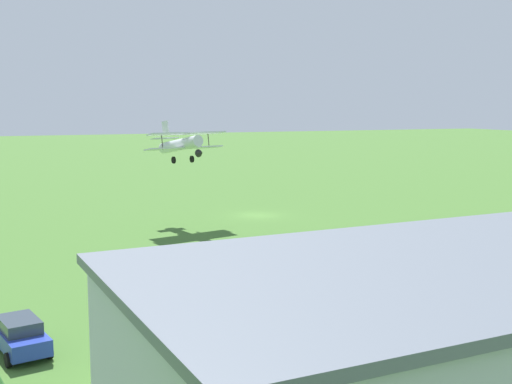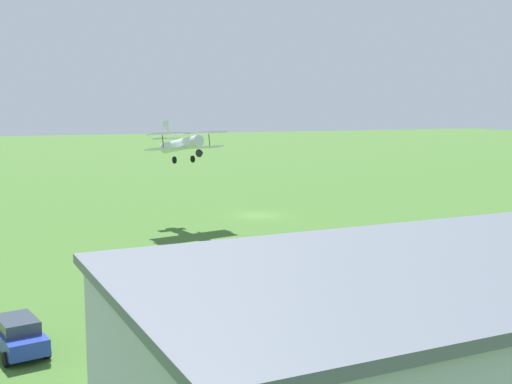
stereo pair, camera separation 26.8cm
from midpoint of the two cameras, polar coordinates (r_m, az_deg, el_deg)
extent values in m
plane|color=#3D6628|center=(66.40, 0.30, -2.05)|extent=(400.00, 400.00, 0.00)
cube|color=#384251|center=(33.12, 16.59, -8.23)|extent=(9.99, 0.70, 4.39)
cylinder|color=silver|center=(60.45, -6.42, 4.12)|extent=(2.46, 6.73, 2.00)
cone|color=black|center=(57.37, -4.66, 3.42)|extent=(0.87, 0.94, 0.81)
cube|color=silver|center=(59.81, -6.06, 3.83)|extent=(7.58, 2.99, 0.33)
cube|color=silver|center=(59.21, -5.79, 5.10)|extent=(7.58, 2.99, 0.33)
cube|color=silver|center=(62.86, -7.68, 5.55)|extent=(0.38, 1.27, 1.45)
cube|color=silver|center=(63.03, -7.73, 4.65)|extent=(2.73, 1.45, 0.22)
cylinder|color=black|center=(59.69, -6.98, 2.78)|extent=(0.28, 0.66, 0.64)
cylinder|color=black|center=(60.61, -5.40, 2.87)|extent=(0.28, 0.66, 0.64)
cylinder|color=#332D28|center=(58.37, -7.97, 4.37)|extent=(0.14, 0.30, 1.41)
cylinder|color=#332D28|center=(60.71, -3.96, 4.54)|extent=(0.14, 0.30, 1.41)
cube|color=#23389E|center=(31.88, -19.77, -11.82)|extent=(2.50, 4.44, 0.72)
cube|color=#2D3842|center=(31.68, -19.82, -10.74)|extent=(1.94, 2.59, 0.55)
cylinder|color=black|center=(30.91, -17.48, -13.06)|extent=(0.34, 0.67, 0.64)
cylinder|color=black|center=(30.51, -20.67, -13.47)|extent=(0.34, 0.67, 0.64)
cylinder|color=black|center=(33.50, -18.90, -11.49)|extent=(0.34, 0.67, 0.64)
cylinder|color=#B23333|center=(37.23, -11.59, -9.13)|extent=(0.35, 0.35, 0.87)
cylinder|color=#72338C|center=(37.03, -11.62, -8.02)|extent=(0.42, 0.42, 0.62)
sphere|color=#D8AD84|center=(36.91, -11.64, -7.38)|extent=(0.24, 0.24, 0.24)
camera|label=1|loc=(0.13, -89.84, 0.02)|focal=45.99mm
camera|label=2|loc=(0.13, 90.16, -0.02)|focal=45.99mm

